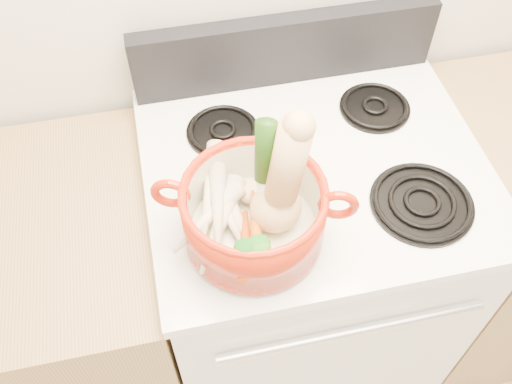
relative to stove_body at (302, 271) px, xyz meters
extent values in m
cube|color=silver|center=(0.00, 0.00, 0.00)|extent=(0.76, 0.65, 0.92)
cube|color=white|center=(0.00, 0.00, 0.47)|extent=(0.78, 0.67, 0.03)
cube|color=black|center=(0.00, 0.30, 0.58)|extent=(0.76, 0.05, 0.18)
cylinder|color=silver|center=(0.00, -0.34, 0.32)|extent=(0.60, 0.02, 0.02)
cylinder|color=black|center=(-0.19, -0.16, 0.50)|extent=(0.22, 0.22, 0.02)
cylinder|color=black|center=(0.19, -0.16, 0.50)|extent=(0.22, 0.22, 0.02)
cylinder|color=black|center=(-0.19, 0.14, 0.50)|extent=(0.17, 0.17, 0.02)
cylinder|color=black|center=(0.19, 0.14, 0.50)|extent=(0.17, 0.17, 0.02)
cylinder|color=#A51F0A|center=(-0.18, -0.17, 0.58)|extent=(0.35, 0.35, 0.14)
torus|color=#A51F0A|center=(-0.33, -0.12, 0.62)|extent=(0.08, 0.04, 0.08)
torus|color=#A51F0A|center=(-0.03, -0.21, 0.62)|extent=(0.08, 0.04, 0.08)
cylinder|color=beige|center=(-0.15, -0.14, 0.67)|extent=(0.06, 0.07, 0.26)
ellipsoid|color=#DAB586|center=(-0.16, -0.10, 0.56)|extent=(0.09, 0.07, 0.04)
cone|color=beige|center=(-0.22, -0.14, 0.56)|extent=(0.09, 0.24, 0.06)
cone|color=beige|center=(-0.25, -0.17, 0.57)|extent=(0.14, 0.21, 0.06)
cone|color=beige|center=(-0.23, -0.14, 0.57)|extent=(0.07, 0.18, 0.05)
cone|color=#EEE8C2|center=(-0.27, -0.15, 0.57)|extent=(0.17, 0.14, 0.06)
cone|color=beige|center=(-0.25, -0.10, 0.58)|extent=(0.11, 0.22, 0.06)
cone|color=beige|center=(-0.25, -0.15, 0.59)|extent=(0.07, 0.21, 0.06)
cone|color=#D05C0A|center=(-0.20, -0.22, 0.55)|extent=(0.03, 0.15, 0.04)
cone|color=#BC4D09|center=(-0.21, -0.22, 0.56)|extent=(0.06, 0.16, 0.05)
cone|color=orange|center=(-0.18, -0.19, 0.57)|extent=(0.06, 0.17, 0.05)
camera|label=1|loc=(-0.31, -0.79, 1.48)|focal=40.00mm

